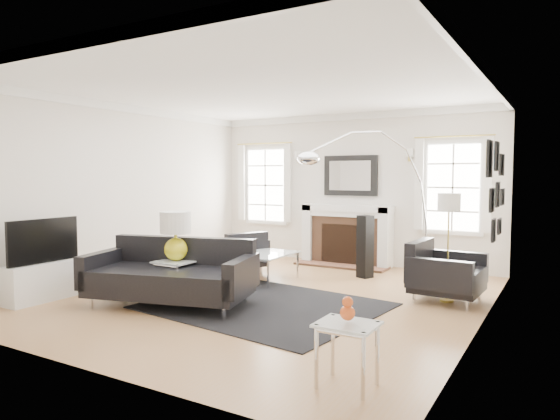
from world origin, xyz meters
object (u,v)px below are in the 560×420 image
Objects in this scene: fireplace at (346,236)px; arc_floor_lamp at (369,199)px; armchair_right at (442,274)px; coffee_table at (259,254)px; armchair_left at (238,254)px; gourd_lamp at (176,232)px; sofa at (172,275)px.

arc_floor_lamp is at bearing -56.74° from fireplace.
armchair_right reaches higher than coffee_table.
armchair_left is 2.03m from gourd_lamp.
sofa is at bearing -102.21° from fireplace.
fireplace is 2.08m from coffee_table.
arc_floor_lamp is at bearing 48.06° from gourd_lamp.
arc_floor_lamp is at bearing 16.32° from coffee_table.
armchair_right reaches higher than armchair_left.
armchair_right is (2.95, 1.94, -0.01)m from sofa.
armchair_left is 0.66m from coffee_table.
fireplace is 3.73m from gourd_lamp.
fireplace is at bearing 75.66° from gourd_lamp.
gourd_lamp reaches higher than fireplace.
gourd_lamp is (-0.92, -3.59, 0.36)m from fireplace.
fireplace reaches higher than sofa.
coffee_table is (0.15, 1.81, 0.03)m from sofa.
gourd_lamp is at bearing 118.66° from sofa.
sofa is 3.05m from arc_floor_lamp.
coffee_table is (-2.80, -0.13, 0.05)m from armchair_right.
gourd_lamp reaches higher than armchair_left.
fireplace is 2.61× the size of gourd_lamp.
sofa is 0.57m from gourd_lamp.
armchair_left is 1.13× the size of coffee_table.
arc_floor_lamp is at bearing 163.15° from armchair_right.
coffee_table is at bearing 85.19° from sofa.
armchair_right is at bearing -16.85° from arc_floor_lamp.
arc_floor_lamp is (-1.16, 0.35, 0.94)m from armchair_right.
armchair_right is at bearing 33.33° from sofa.
armchair_left is 2.44m from arc_floor_lamp.
gourd_lamp is at bearing -98.85° from coffee_table.
coffee_table is 1.93m from arc_floor_lamp.
armchair_right is at bearing -2.61° from armchair_left.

